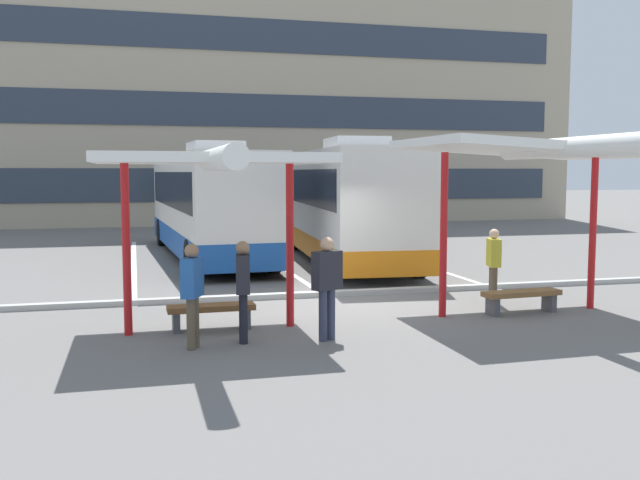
{
  "coord_description": "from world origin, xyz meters",
  "views": [
    {
      "loc": [
        -4.09,
        -14.17,
        2.77
      ],
      "look_at": [
        0.37,
        2.93,
        1.07
      ],
      "focal_mm": 39.87,
      "sensor_mm": 36.0,
      "label": 1
    }
  ],
  "objects": [
    {
      "name": "ground_plane",
      "position": [
        0.0,
        0.0,
        0.0
      ],
      "size": [
        160.0,
        160.0,
        0.0
      ],
      "primitive_type": "plane",
      "color": "slate"
    },
    {
      "name": "terminal_building",
      "position": [
        0.03,
        30.04,
        9.6
      ],
      "size": [
        41.1,
        14.78,
        21.94
      ],
      "color": "tan",
      "rests_on": "ground"
    },
    {
      "name": "coach_bus_0",
      "position": [
        -1.79,
        9.01,
        1.71
      ],
      "size": [
        3.12,
        11.76,
        3.67
      ],
      "color": "silver",
      "rests_on": "ground"
    },
    {
      "name": "coach_bus_1",
      "position": [
        2.21,
        6.77,
        1.77
      ],
      "size": [
        3.41,
        10.68,
        3.75
      ],
      "color": "silver",
      "rests_on": "ground"
    },
    {
      "name": "lane_stripe_0",
      "position": [
        -4.17,
        7.72,
        0.0
      ],
      "size": [
        0.16,
        14.0,
        0.01
      ],
      "primitive_type": "cube",
      "color": "white",
      "rests_on": "ground"
    },
    {
      "name": "lane_stripe_1",
      "position": [
        0.0,
        7.72,
        0.0
      ],
      "size": [
        0.16,
        14.0,
        0.01
      ],
      "primitive_type": "cube",
      "color": "white",
      "rests_on": "ground"
    },
    {
      "name": "lane_stripe_2",
      "position": [
        4.17,
        7.72,
        0.0
      ],
      "size": [
        0.16,
        14.0,
        0.01
      ],
      "primitive_type": "cube",
      "color": "white",
      "rests_on": "ground"
    },
    {
      "name": "waiting_shelter_0",
      "position": [
        -2.84,
        -2.12,
        2.92
      ],
      "size": [
        3.82,
        4.97,
        3.15
      ],
      "color": "red",
      "rests_on": "ground"
    },
    {
      "name": "bench_0",
      "position": [
        -2.84,
        -1.81,
        0.33
      ],
      "size": [
        1.53,
        0.45,
        0.45
      ],
      "color": "brown",
      "rests_on": "ground"
    },
    {
      "name": "waiting_shelter_1",
      "position": [
        3.21,
        -2.04,
        3.15
      ],
      "size": [
        4.27,
        5.35,
        3.41
      ],
      "color": "red",
      "rests_on": "ground"
    },
    {
      "name": "bench_1",
      "position": [
        3.21,
        -1.86,
        0.33
      ],
      "size": [
        1.63,
        0.55,
        0.45
      ],
      "color": "brown",
      "rests_on": "ground"
    },
    {
      "name": "platform_kerb",
      "position": [
        0.0,
        0.93,
        0.06
      ],
      "size": [
        44.0,
        0.24,
        0.12
      ],
      "primitive_type": "cube",
      "color": "#ADADA8",
      "rests_on": "ground"
    },
    {
      "name": "waiting_passenger_0",
      "position": [
        -3.26,
        -3.05,
        0.96
      ],
      "size": [
        0.4,
        0.53,
        1.66
      ],
      "color": "brown",
      "rests_on": "ground"
    },
    {
      "name": "waiting_passenger_1",
      "position": [
        -2.43,
        -2.86,
        0.96
      ],
      "size": [
        0.29,
        0.51,
        1.66
      ],
      "color": "black",
      "rests_on": "ground"
    },
    {
      "name": "waiting_passenger_2",
      "position": [
        -1.07,
        -3.05,
        1.0
      ],
      "size": [
        0.54,
        0.41,
        1.71
      ],
      "color": "#33384C",
      "rests_on": "ground"
    },
    {
      "name": "waiting_passenger_3",
      "position": [
        3.22,
        -0.69,
        0.9
      ],
      "size": [
        0.33,
        0.5,
        1.58
      ],
      "color": "brown",
      "rests_on": "ground"
    }
  ]
}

